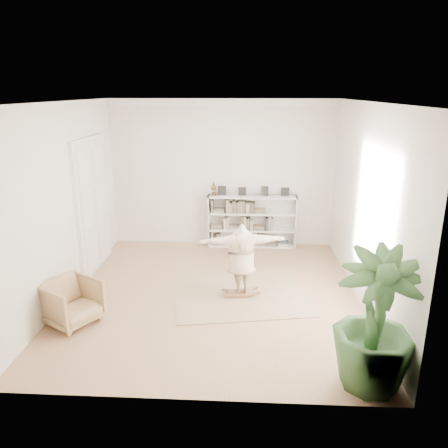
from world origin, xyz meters
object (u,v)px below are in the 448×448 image
at_px(rocker_board, 241,293).
at_px(person, 241,257).
at_px(houseplant, 375,321).
at_px(bookshelf, 252,222).
at_px(armchair, 71,302).

distance_m(rocker_board, person, 0.74).
height_order(rocker_board, person, person).
bearing_deg(houseplant, rocker_board, 124.84).
bearing_deg(person, houseplant, 114.88).
height_order(bookshelf, armchair, bookshelf).
relative_size(person, houseplant, 0.88).
height_order(armchair, rocker_board, armchair).
distance_m(bookshelf, armchair, 5.02).
height_order(rocker_board, houseplant, houseplant).
distance_m(armchair, person, 3.09).
xyz_separation_m(armchair, rocker_board, (2.83, 1.16, -0.31)).
distance_m(bookshelf, houseplant, 5.60).
bearing_deg(bookshelf, person, -94.23).
bearing_deg(armchair, person, -36.30).
relative_size(armchair, houseplant, 0.44).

